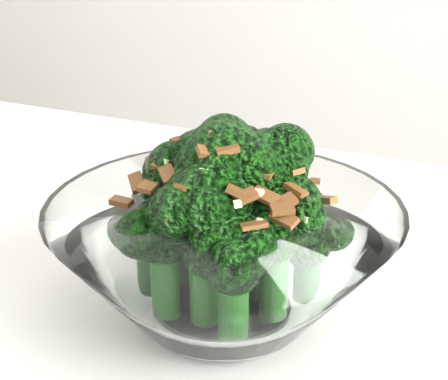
% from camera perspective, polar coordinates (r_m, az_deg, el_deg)
% --- Properties ---
extents(table, '(1.25, 0.88, 0.75)m').
position_cam_1_polar(table, '(0.58, -16.11, -13.86)').
color(table, white).
rests_on(table, ground).
extents(broccoli_dish, '(0.23, 0.23, 0.14)m').
position_cam_1_polar(broccoli_dish, '(0.46, 0.06, -4.66)').
color(broccoli_dish, white).
rests_on(broccoli_dish, table).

